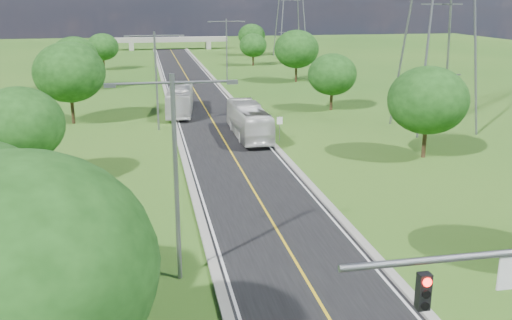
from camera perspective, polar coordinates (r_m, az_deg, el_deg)
The scene contains 21 objects.
ground at distance 75.05m, azimuth -5.46°, elevation 5.72°, with size 260.00×260.00×0.00m, color #265818.
road at distance 80.94m, azimuth -5.89°, elevation 6.48°, with size 8.00×150.00×0.06m, color black.
curb_left at distance 80.65m, azimuth -8.92°, elevation 6.39°, with size 0.50×150.00×0.22m, color gray.
curb_right at distance 81.41m, azimuth -2.90°, elevation 6.65°, with size 0.50×150.00×0.22m, color gray.
speed_limit_sign at distance 54.25m, azimuth 2.38°, elevation 3.55°, with size 0.55×0.09×2.40m.
overpass at distance 154.07m, azimuth -8.59°, elevation 11.76°, with size 30.00×3.00×3.20m.
streetlight_near_left at distance 26.57m, azimuth -8.07°, elevation -0.15°, with size 5.90×0.25×10.00m.
streetlight_mid_left at distance 58.99m, azimuth -9.97°, elevation 8.61°, with size 5.90×0.25×10.00m.
streetlight_far_right at distance 92.76m, azimuth -2.95°, elevation 11.42°, with size 5.90×0.25×10.00m.
tree_lb at distance 43.30m, azimuth -22.62°, elevation 3.26°, with size 6.30×6.30×7.33m.
tree_lc at distance 64.45m, azimuth -18.17°, elevation 8.34°, with size 7.56×7.56×8.79m.
tree_ld at distance 88.46m, azimuth -17.69°, elevation 9.84°, with size 6.72×6.72×7.82m.
tree_le at distance 112.11m, azimuth -15.09°, elevation 10.87°, with size 5.88×5.88×6.84m.
tree_lf at distance 17.59m, azimuth -22.78°, elevation -10.12°, with size 7.98×7.98×9.28m.
tree_rb at distance 50.02m, azimuth 16.80°, elevation 5.74°, with size 6.72×6.72×7.82m.
tree_rc at distance 69.76m, azimuth 7.63°, elevation 8.48°, with size 5.88×5.88×6.84m.
tree_rd at distance 93.08m, azimuth 4.07°, elevation 11.00°, with size 7.14×7.14×8.30m.
tree_re at distance 115.95m, azimuth -0.30°, elevation 11.40°, with size 5.46×5.46×6.35m.
tree_rf at distance 136.15m, azimuth -0.44°, elevation 12.34°, with size 6.30×6.30×7.33m.
bus_outbound at distance 55.60m, azimuth -0.72°, elevation 3.93°, with size 2.69×11.48×3.20m, color silver.
bus_inbound at distance 67.88m, azimuth -7.61°, elevation 6.01°, with size 2.71×11.60×3.23m, color silver.
Camera 1 is at (-7.22, -13.52, 13.25)m, focal length 40.00 mm.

